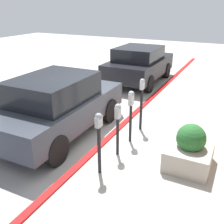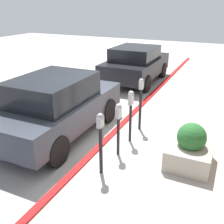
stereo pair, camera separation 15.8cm
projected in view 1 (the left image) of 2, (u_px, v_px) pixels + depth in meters
name	position (u px, v px, depth m)	size (l,w,h in m)	color
ground_plane	(107.00, 143.00, 6.84)	(40.00, 40.00, 0.00)	#ADAAA3
curb_strip	(105.00, 141.00, 6.87)	(24.50, 0.16, 0.04)	red
parking_meter_nearest	(99.00, 134.00, 5.30)	(0.17, 0.15, 1.39)	black
parking_meter_second	(118.00, 121.00, 5.99)	(0.17, 0.14, 1.30)	black
parking_meter_middle	(131.00, 108.00, 6.55)	(0.17, 0.15, 1.39)	black
parking_meter_fourth	(142.00, 98.00, 7.21)	(0.16, 0.13, 1.51)	black
planter_box	(190.00, 150.00, 5.74)	(1.10, 0.95, 1.01)	#B2A899
parked_car_middle	(58.00, 105.00, 6.98)	(4.17, 1.92, 1.66)	#383D47
parked_car_rear	(139.00, 64.00, 11.74)	(4.10, 2.05, 1.60)	black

